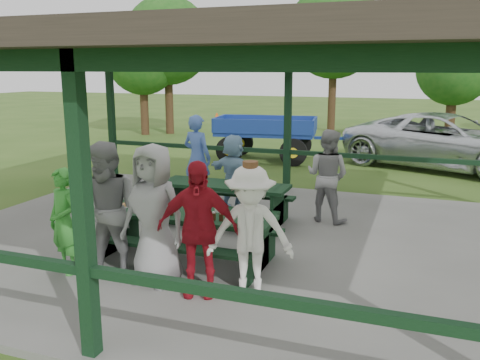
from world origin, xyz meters
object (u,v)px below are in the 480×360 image
at_px(contestant_grey_left, 110,212).
at_px(contestant_red, 197,229).
at_px(contestant_green, 64,221).
at_px(pickup_truck, 447,142).
at_px(picnic_table_near, 183,230).
at_px(farm_trailer, 266,137).
at_px(spectator_grey, 327,176).
at_px(contestant_white_fedora, 250,232).
at_px(spectator_blue, 197,157).
at_px(contestant_grey_mid, 154,215).
at_px(picnic_table_far, 224,198).
at_px(spectator_lblue, 234,172).

bearing_deg(contestant_grey_left, contestant_red, -6.80).
xyz_separation_m(contestant_green, contestant_red, (2.04, 0.00, 0.12)).
bearing_deg(pickup_truck, contestant_green, 174.58).
height_order(picnic_table_near, farm_trailer, farm_trailer).
bearing_deg(farm_trailer, spectator_grey, -71.15).
relative_size(contestant_grey_left, contestant_white_fedora, 1.09).
bearing_deg(spectator_grey, spectator_blue, 4.20).
distance_m(contestant_grey_mid, farm_trailer, 10.06).
relative_size(contestant_green, contestant_grey_mid, 0.79).
bearing_deg(spectator_blue, contestant_red, 127.30).
bearing_deg(picnic_table_far, picnic_table_near, -86.31).
xyz_separation_m(picnic_table_near, spectator_grey, (1.62, 2.80, 0.39)).
distance_m(contestant_grey_mid, spectator_blue, 4.46).
distance_m(spectator_lblue, spectator_grey, 1.92).
bearing_deg(spectator_lblue, contestant_white_fedora, 134.25).
xyz_separation_m(picnic_table_near, contestant_grey_left, (-0.60, -0.94, 0.47)).
relative_size(contestant_grey_mid, contestant_red, 1.09).
bearing_deg(picnic_table_far, contestant_grey_left, -99.20).
distance_m(contestant_green, spectator_lblue, 4.00).
distance_m(picnic_table_far, pickup_truck, 8.57).
xyz_separation_m(picnic_table_near, contestant_red, (0.69, -0.95, 0.39)).
height_order(picnic_table_far, spectator_lblue, spectator_lblue).
bearing_deg(contestant_grey_mid, pickup_truck, 73.11).
bearing_deg(picnic_table_near, spectator_lblue, 95.69).
bearing_deg(farm_trailer, spectator_lblue, -86.39).
xyz_separation_m(spectator_lblue, spectator_grey, (1.91, -0.11, 0.09)).
relative_size(pickup_truck, farm_trailer, 1.36).
bearing_deg(picnic_table_far, contestant_green, -112.54).
bearing_deg(picnic_table_far, contestant_grey_mid, -87.30).
bearing_deg(contestant_green, contestant_red, 18.60).
xyz_separation_m(picnic_table_near, pickup_truck, (3.91, 9.55, 0.24)).
distance_m(contestant_green, contestant_grey_left, 0.78).
relative_size(picnic_table_near, contestant_green, 1.85).
distance_m(picnic_table_near, pickup_truck, 10.33).
distance_m(picnic_table_near, contestant_grey_mid, 0.95).
distance_m(picnic_table_near, contestant_green, 1.68).
bearing_deg(picnic_table_near, contestant_white_fedora, -30.51).
distance_m(spectator_grey, pickup_truck, 7.13).
bearing_deg(pickup_truck, spectator_blue, 160.63).
height_order(contestant_grey_mid, contestant_white_fedora, contestant_grey_mid).
distance_m(contestant_red, spectator_blue, 4.82).
distance_m(contestant_white_fedora, spectator_lblue, 4.03).
distance_m(picnic_table_far, contestant_green, 3.21).
relative_size(picnic_table_far, contestant_grey_left, 1.26).
bearing_deg(contestant_white_fedora, spectator_blue, 107.26).
bearing_deg(contestant_green, contestant_grey_mid, 23.83).
distance_m(picnic_table_near, contestant_white_fedora, 1.58).
xyz_separation_m(spectator_grey, farm_trailer, (-3.15, 6.31, -0.23)).
height_order(picnic_table_near, pickup_truck, pickup_truck).
bearing_deg(contestant_grey_left, farm_trailer, 88.98).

